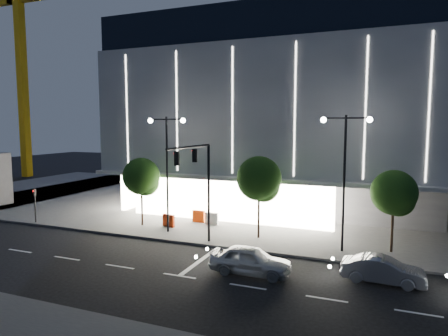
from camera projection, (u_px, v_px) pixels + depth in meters
ground at (162, 263)px, 24.29m from camera, size 160.00×160.00×0.00m
sidewalk_museum at (311, 200)px, 44.60m from camera, size 70.00×40.00×0.15m
museum at (292, 117)px, 42.81m from camera, size 30.00×25.80×18.00m
traffic_mast at (200, 175)px, 26.48m from camera, size 0.33×5.89×7.07m
street_lamp_west at (167, 157)px, 30.31m from camera, size 3.16×0.36×9.00m
street_lamp_east at (345, 163)px, 25.52m from camera, size 3.16×0.36×9.00m
ped_signal_far at (35, 202)px, 33.78m from camera, size 0.22×0.24×3.00m
tower_crane at (26, 48)px, 63.08m from camera, size 32.00×2.00×28.50m
tree_left at (142, 178)px, 32.55m from camera, size 3.02×3.02×5.72m
tree_mid at (259, 181)px, 28.83m from camera, size 3.25×3.25×6.15m
tree_right at (394, 195)px, 25.56m from camera, size 2.91×2.91×5.51m
car_lead at (250, 260)px, 22.40m from camera, size 4.63×1.87×1.58m
car_second at (383, 270)px, 21.15m from camera, size 4.30×1.67×1.39m
barrier_a at (169, 220)px, 32.39m from camera, size 1.13×0.48×1.00m
barrier_c at (199, 216)px, 33.92m from camera, size 1.11×0.29×1.00m
barrier_d at (212, 219)px, 33.07m from camera, size 1.10×0.26×1.00m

